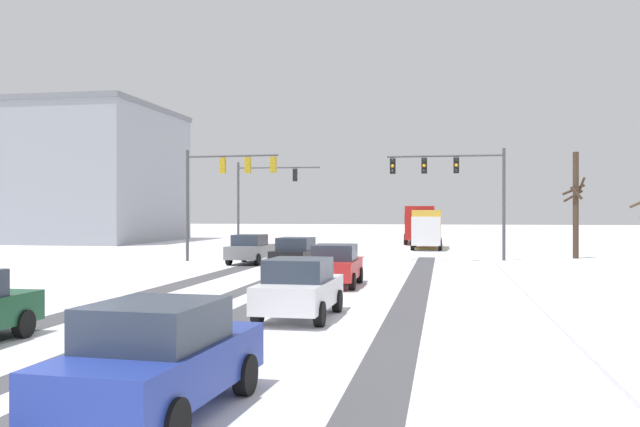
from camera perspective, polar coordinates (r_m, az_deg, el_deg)
name	(u,v)px	position (r m, az deg, el deg)	size (l,w,h in m)	color
wheel_track_left_lane	(414,292)	(24.50, 7.93, -6.59)	(1.05, 38.11, 0.01)	#4C4C51
wheel_track_right_lane	(247,289)	(25.52, -6.16, -6.32)	(0.76, 38.11, 0.01)	#4C4C51
wheel_track_center	(291,290)	(25.10, -2.47, -6.43)	(1.13, 38.11, 0.01)	#4C4C51
wheel_track_oncoming	(171,287)	(26.52, -12.42, -6.08)	(1.16, 38.11, 0.01)	#4C4C51
sidewalk_kerb_right	(597,301)	(23.25, 22.29, -6.82)	(4.00, 38.11, 0.12)	white
traffic_signal_near_left	(223,179)	(39.59, -8.16, 2.89)	(5.66, 0.61, 6.50)	#47474C
traffic_signal_near_right	(456,178)	(39.69, 11.36, 2.93)	(6.72, 0.41, 6.50)	#47474C
traffic_signal_far_left	(261,191)	(49.56, -5.01, 1.93)	(6.08, 0.66, 6.50)	#47474C
car_grey_lead	(250,249)	(37.92, -5.88, -2.98)	(1.94, 4.16, 1.62)	slate
car_black_second	(296,254)	(33.42, -2.00, -3.40)	(1.97, 4.17, 1.62)	black
car_red_third	(335,265)	(26.25, 1.29, -4.36)	(1.88, 4.12, 1.62)	red
car_white_fourth	(299,288)	(18.39, -1.74, -6.28)	(1.90, 4.13, 1.62)	silver
car_blue_sixth	(159,358)	(9.99, -13.40, -11.73)	(2.02, 4.19, 1.62)	#233899
bus_oncoming	(419,221)	(63.47, 8.32, -0.67)	(3.04, 11.10, 3.38)	#B21E1E
box_truck_delivery	(427,228)	(53.45, 8.97, -1.20)	(2.35, 7.42, 3.02)	silver
bare_tree_sidewalk_far	(576,203)	(44.73, 20.72, 0.80)	(1.37, 1.18, 6.58)	#423023
office_building_far_left_block	(27,175)	(73.30, -23.45, 2.96)	(28.07, 17.06, 13.00)	#9399A3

